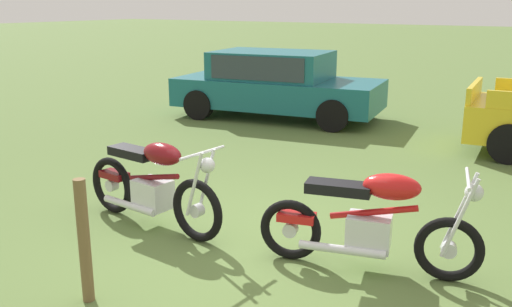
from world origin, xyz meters
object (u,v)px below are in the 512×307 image
motorcycle_maroon (152,184)px  motorcycle_red (370,222)px  car_teal (275,81)px  fence_post_wooden (84,241)px

motorcycle_maroon → motorcycle_red: bearing=11.4°
car_teal → fence_post_wooden: size_ratio=4.28×
motorcycle_maroon → car_teal: bearing=113.4°
car_teal → fence_post_wooden: (2.65, -7.63, -0.26)m
motorcycle_red → fence_post_wooden: bearing=-149.0°
fence_post_wooden → motorcycle_maroon: bearing=113.0°
motorcycle_red → fence_post_wooden: 2.54m
car_teal → fence_post_wooden: 8.08m
motorcycle_red → car_teal: 7.34m
motorcycle_red → motorcycle_maroon: bearing=172.1°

